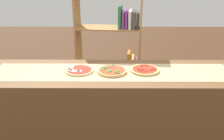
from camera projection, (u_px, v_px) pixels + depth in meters
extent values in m
cube|color=brown|center=(112.00, 118.00, 2.44)|extent=(2.61, 0.64, 0.94)
cube|color=tan|center=(112.00, 72.00, 2.27)|extent=(2.09, 0.41, 0.00)
cylinder|color=#E5C17F|center=(79.00, 70.00, 2.28)|extent=(0.25, 0.25, 0.01)
cylinder|color=#AD2314|center=(79.00, 70.00, 2.27)|extent=(0.22, 0.22, 0.00)
cylinder|color=#EFE5CC|center=(78.00, 71.00, 2.23)|extent=(0.04, 0.04, 0.00)
cylinder|color=#EFE5CC|center=(71.00, 70.00, 2.26)|extent=(0.04, 0.04, 0.00)
cylinder|color=#EFE5CC|center=(80.00, 71.00, 2.23)|extent=(0.04, 0.04, 0.00)
cylinder|color=#EFE5CC|center=(70.00, 70.00, 2.25)|extent=(0.04, 0.04, 0.00)
cylinder|color=#EFE5CC|center=(74.00, 71.00, 2.23)|extent=(0.05, 0.05, 0.00)
cylinder|color=#EFE5CC|center=(72.00, 67.00, 2.32)|extent=(0.04, 0.04, 0.00)
cylinder|color=#DBB26B|center=(112.00, 71.00, 2.26)|extent=(0.26, 0.26, 0.02)
cylinder|color=red|center=(112.00, 70.00, 2.25)|extent=(0.22, 0.22, 0.00)
ellipsoid|color=#286B23|center=(109.00, 67.00, 2.30)|extent=(0.05, 0.04, 0.00)
ellipsoid|color=#286B23|center=(116.00, 72.00, 2.19)|extent=(0.04, 0.04, 0.00)
ellipsoid|color=#286B23|center=(118.00, 73.00, 2.18)|extent=(0.05, 0.04, 0.00)
ellipsoid|color=#286B23|center=(113.00, 65.00, 2.34)|extent=(0.04, 0.04, 0.00)
ellipsoid|color=#286B23|center=(104.00, 70.00, 2.25)|extent=(0.05, 0.05, 0.00)
ellipsoid|color=#286B23|center=(105.00, 68.00, 2.29)|extent=(0.06, 0.06, 0.00)
ellipsoid|color=#286B23|center=(111.00, 71.00, 2.21)|extent=(0.03, 0.03, 0.00)
ellipsoid|color=#286B23|center=(118.00, 71.00, 2.21)|extent=(0.04, 0.04, 0.00)
ellipsoid|color=#286B23|center=(105.00, 67.00, 2.30)|extent=(0.05, 0.05, 0.00)
ellipsoid|color=#286B23|center=(109.00, 71.00, 2.21)|extent=(0.03, 0.05, 0.00)
cylinder|color=#DBB26B|center=(145.00, 70.00, 2.29)|extent=(0.26, 0.26, 0.02)
cylinder|color=red|center=(145.00, 69.00, 2.28)|extent=(0.22, 0.22, 0.00)
cylinder|color=maroon|center=(151.00, 70.00, 2.25)|extent=(0.03, 0.03, 0.00)
cylinder|color=maroon|center=(142.00, 66.00, 2.35)|extent=(0.03, 0.03, 0.00)
cylinder|color=maroon|center=(154.00, 69.00, 2.28)|extent=(0.03, 0.03, 0.00)
cylinder|color=maroon|center=(147.00, 71.00, 2.24)|extent=(0.03, 0.03, 0.00)
cylinder|color=maroon|center=(143.00, 69.00, 2.27)|extent=(0.03, 0.03, 0.00)
cylinder|color=maroon|center=(138.00, 69.00, 2.27)|extent=(0.03, 0.03, 0.00)
cylinder|color=maroon|center=(143.00, 71.00, 2.22)|extent=(0.03, 0.03, 0.00)
cylinder|color=maroon|center=(146.00, 65.00, 2.35)|extent=(0.03, 0.03, 0.00)
cylinder|color=maroon|center=(140.00, 70.00, 2.24)|extent=(0.03, 0.03, 0.00)
cube|color=#A87A47|center=(140.00, 52.00, 3.11)|extent=(0.05, 0.29, 1.69)
cube|color=#A87A47|center=(78.00, 49.00, 3.19)|extent=(0.05, 0.29, 1.69)
cube|color=#A87A47|center=(109.00, 110.00, 3.46)|extent=(0.76, 0.37, 0.02)
cube|color=#2D753D|center=(135.00, 104.00, 3.38)|extent=(0.06, 0.24, 0.21)
cube|color=#234799|center=(131.00, 103.00, 3.39)|extent=(0.06, 0.17, 0.22)
cube|color=#47423D|center=(128.00, 105.00, 3.40)|extent=(0.05, 0.23, 0.18)
cube|color=gold|center=(125.00, 102.00, 3.39)|extent=(0.05, 0.19, 0.26)
cube|color=#234799|center=(122.00, 102.00, 3.39)|extent=(0.06, 0.23, 0.25)
cube|color=#A87A47|center=(109.00, 72.00, 3.25)|extent=(0.76, 0.37, 0.02)
cube|color=#753384|center=(136.00, 66.00, 3.18)|extent=(0.06, 0.20, 0.16)
cube|color=gold|center=(132.00, 65.00, 3.18)|extent=(0.06, 0.21, 0.20)
cube|color=orange|center=(129.00, 62.00, 3.17)|extent=(0.06, 0.20, 0.26)
cube|color=#A87A47|center=(109.00, 28.00, 3.04)|extent=(0.76, 0.37, 0.02)
cube|color=#47423D|center=(138.00, 20.00, 2.97)|extent=(0.05, 0.17, 0.18)
cube|color=#47423D|center=(134.00, 19.00, 2.97)|extent=(0.06, 0.23, 0.20)
cube|color=silver|center=(130.00, 19.00, 2.97)|extent=(0.06, 0.20, 0.20)
cube|color=#753384|center=(127.00, 19.00, 2.98)|extent=(0.05, 0.21, 0.21)
cube|color=#753384|center=(124.00, 19.00, 2.98)|extent=(0.05, 0.23, 0.19)
cube|color=#2D753D|center=(120.00, 17.00, 2.98)|extent=(0.06, 0.20, 0.25)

